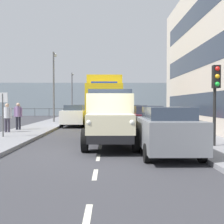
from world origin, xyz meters
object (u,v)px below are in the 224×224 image
car_black_kerbside_3 (130,114)px  pedestrian_couple_b (7,115)px  lorry_cargo_yellow (105,101)px  traffic_light_near (216,88)px  car_maroon_kerbside_1 (146,121)px  car_red_kerbside_2 (135,116)px  lamp_post_far (72,90)px  car_white_oppositeside_0 (74,115)px  street_sign (3,107)px  car_navy_oppositeside_1 (82,113)px  truck_vintage_cream (110,119)px  lamp_post_promenade (54,80)px  pedestrian_in_dark_coat (18,114)px  car_grey_kerbside_near (166,130)px

car_black_kerbside_3 → pedestrian_couple_b: size_ratio=2.65×
lorry_cargo_yellow → traffic_light_near: bearing=113.5°
car_maroon_kerbside_1 → car_red_kerbside_2: bearing=-90.0°
car_black_kerbside_3 → lorry_cargo_yellow: bearing=63.9°
lorry_cargo_yellow → lamp_post_far: 17.58m
car_white_oppositeside_0 → pedestrian_couple_b: size_ratio=2.47×
street_sign → car_navy_oppositeside_1: bearing=-100.1°
truck_vintage_cream → car_maroon_kerbside_1: truck_vintage_cream is taller
car_white_oppositeside_0 → lamp_post_promenade: 5.38m
pedestrian_couple_b → street_sign: 2.45m
car_navy_oppositeside_1 → traffic_light_near: traffic_light_near is taller
street_sign → lamp_post_far: bearing=-91.0°
lorry_cargo_yellow → car_maroon_kerbside_1: (-2.33, 6.31, -1.18)m
truck_vintage_cream → car_red_kerbside_2: bearing=-101.9°
traffic_light_near → car_navy_oppositeside_1: bearing=-68.7°
lamp_post_promenade → car_black_kerbside_3: bearing=179.6°
pedestrian_in_dark_coat → car_black_kerbside_3: bearing=-134.6°
car_grey_kerbside_near → car_black_kerbside_3: size_ratio=0.94×
car_maroon_kerbside_1 → lamp_post_far: lamp_post_far is taller
pedestrian_couple_b → lamp_post_promenade: (-0.90, -9.66, 2.86)m
pedestrian_in_dark_coat → lamp_post_far: lamp_post_far is taller
car_black_kerbside_3 → lamp_post_promenade: (7.15, -0.05, 3.12)m
car_maroon_kerbside_1 → traffic_light_near: bearing=118.2°
pedestrian_couple_b → traffic_light_near: traffic_light_near is taller
lamp_post_far → car_grey_kerbside_near: bearing=103.9°
truck_vintage_cream → car_white_oppositeside_0: size_ratio=1.34×
truck_vintage_cream → lamp_post_promenade: size_ratio=0.87×
truck_vintage_cream → car_maroon_kerbside_1: 3.81m
car_grey_kerbside_near → car_black_kerbside_3: bearing=-90.0°
truck_vintage_cream → pedestrian_in_dark_coat: truck_vintage_cream is taller
car_maroon_kerbside_1 → lamp_post_promenade: lamp_post_promenade is taller
pedestrian_in_dark_coat → street_sign: size_ratio=0.77×
car_maroon_kerbside_1 → pedestrian_in_dark_coat: 8.48m
lorry_cargo_yellow → pedestrian_in_dark_coat: lorry_cargo_yellow is taller
car_white_oppositeside_0 → pedestrian_couple_b: pedestrian_couple_b is taller
car_maroon_kerbside_1 → car_black_kerbside_3: bearing=-90.0°
truck_vintage_cream → car_grey_kerbside_near: 2.81m
truck_vintage_cream → lorry_cargo_yellow: 9.60m
pedestrian_couple_b → traffic_light_near: (-10.24, 5.54, 1.32)m
lorry_cargo_yellow → lamp_post_promenade: lamp_post_promenade is taller
pedestrian_couple_b → car_navy_oppositeside_1: bearing=-104.6°
car_grey_kerbside_near → car_white_oppositeside_0: same height
car_white_oppositeside_0 → pedestrian_in_dark_coat: (3.11, 4.36, 0.28)m
lorry_cargo_yellow → car_black_kerbside_3: bearing=-116.1°
car_navy_oppositeside_1 → lamp_post_far: (2.22, -9.29, 2.81)m
pedestrian_in_dark_coat → street_sign: (-0.48, 3.91, 0.51)m
truck_vintage_cream → car_navy_oppositeside_1: bearing=-80.7°
truck_vintage_cream → car_maroon_kerbside_1: bearing=-121.5°
car_white_oppositeside_0 → car_maroon_kerbside_1: bearing=122.9°
traffic_light_near → car_maroon_kerbside_1: bearing=-61.8°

